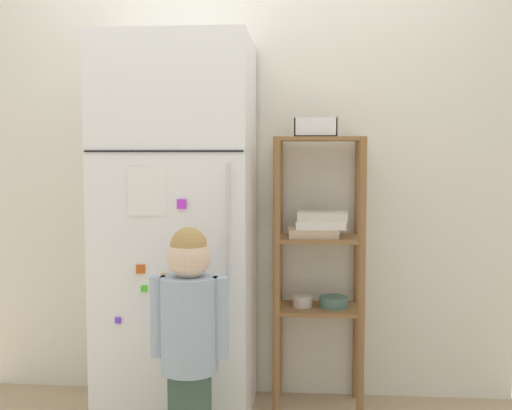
{
  "coord_description": "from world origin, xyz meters",
  "views": [
    {
      "loc": [
        0.33,
        -2.91,
        1.26
      ],
      "look_at": [
        0.09,
        0.02,
        1.02
      ],
      "focal_mm": 43.86,
      "sensor_mm": 36.0,
      "label": 1
    }
  ],
  "objects_px": {
    "fruit_bin": "(317,129)",
    "pantry_shelf_unit": "(319,250)",
    "refrigerator": "(178,230)",
    "child_standing": "(189,323)"
  },
  "relations": [
    {
      "from": "fruit_bin",
      "to": "pantry_shelf_unit",
      "type": "bearing_deg",
      "value": 33.15
    },
    {
      "from": "pantry_shelf_unit",
      "to": "fruit_bin",
      "type": "bearing_deg",
      "value": -146.85
    },
    {
      "from": "refrigerator",
      "to": "child_standing",
      "type": "xyz_separation_m",
      "value": [
        0.15,
        -0.52,
        -0.31
      ]
    },
    {
      "from": "refrigerator",
      "to": "child_standing",
      "type": "distance_m",
      "value": 0.63
    },
    {
      "from": "refrigerator",
      "to": "pantry_shelf_unit",
      "type": "distance_m",
      "value": 0.7
    },
    {
      "from": "refrigerator",
      "to": "fruit_bin",
      "type": "distance_m",
      "value": 0.83
    },
    {
      "from": "pantry_shelf_unit",
      "to": "child_standing",
      "type": "bearing_deg",
      "value": -128.36
    },
    {
      "from": "refrigerator",
      "to": "child_standing",
      "type": "bearing_deg",
      "value": -73.8
    },
    {
      "from": "refrigerator",
      "to": "pantry_shelf_unit",
      "type": "xyz_separation_m",
      "value": [
        0.67,
        0.14,
        -0.11
      ]
    },
    {
      "from": "refrigerator",
      "to": "fruit_bin",
      "type": "height_order",
      "value": "refrigerator"
    }
  ]
}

